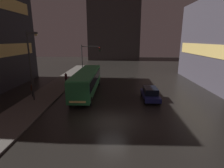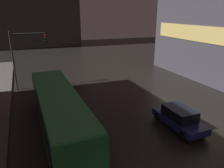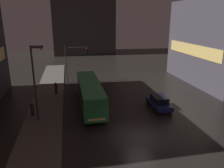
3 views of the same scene
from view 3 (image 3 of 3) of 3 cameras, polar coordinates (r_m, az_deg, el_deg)
name	(u,v)px [view 3 (image 3 of 3)]	position (r m, az deg, el deg)	size (l,w,h in m)	color
ground_plane	(140,137)	(20.86, 7.26, -13.63)	(120.00, 120.00, 0.00)	black
sidewalk_left	(47,104)	(29.07, -16.54, -4.99)	(4.00, 48.00, 0.15)	#56514C
building_right_block	(221,42)	(40.54, 26.51, 9.69)	(10.07, 17.26, 13.45)	#423D47
building_far_backdrop	(83,5)	(70.29, -7.70, 19.76)	(18.07, 12.00, 28.67)	#383333
bus_near	(90,91)	(26.93, -5.81, -1.94)	(2.56, 11.93, 3.08)	#236B38
car_taxi	(159,102)	(27.21, 12.17, -4.58)	(1.88, 4.34, 1.53)	navy
pedestrian_near	(56,87)	(31.83, -14.46, -0.76)	(0.55, 0.55, 1.75)	black
pedestrian_mid	(32,107)	(25.61, -20.15, -5.77)	(0.48, 0.48, 1.67)	black
traffic_light_main	(74,58)	(37.00, -9.98, 6.76)	(3.71, 0.35, 6.21)	#2D2D2D
street_lamp_sidewalk	(36,73)	(23.02, -19.29, 2.83)	(1.25, 0.36, 7.87)	#2D2D2D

